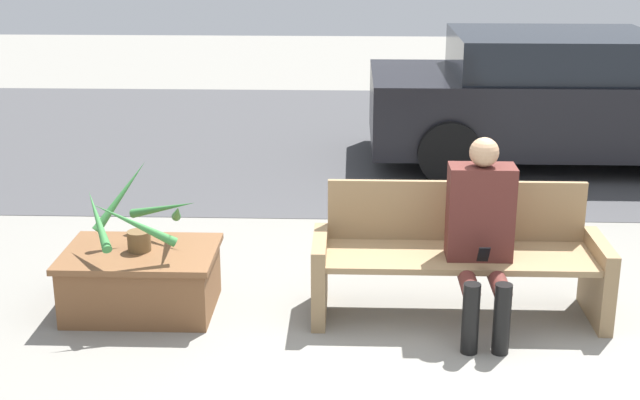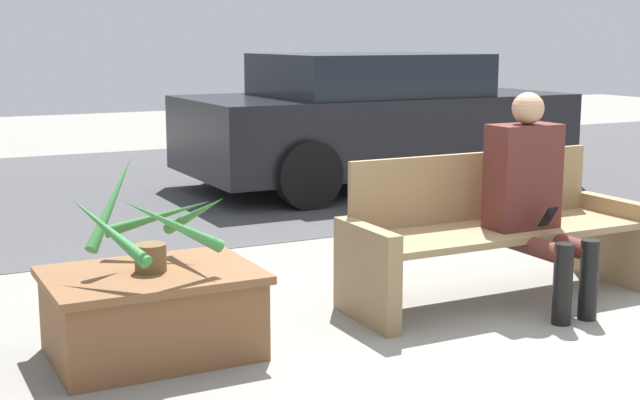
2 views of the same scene
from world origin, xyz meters
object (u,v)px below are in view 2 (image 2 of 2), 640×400
at_px(person_seated, 533,192).
at_px(potted_plant, 150,226).
at_px(planter_box, 152,310).
at_px(parked_car, 374,120).
at_px(bench, 493,232).

height_order(person_seated, potted_plant, person_seated).
bearing_deg(planter_box, parked_car, 47.89).
xyz_separation_m(person_seated, potted_plant, (-2.20, 0.17, -0.02)).
relative_size(planter_box, parked_car, 0.25).
xyz_separation_m(planter_box, potted_plant, (0.01, 0.01, 0.41)).
height_order(bench, potted_plant, potted_plant).
distance_m(person_seated, potted_plant, 2.21).
bearing_deg(planter_box, bench, 1.11).
relative_size(person_seated, planter_box, 1.22).
relative_size(potted_plant, parked_car, 0.19).
relative_size(person_seated, parked_car, 0.31).
xyz_separation_m(planter_box, parked_car, (3.56, 3.93, 0.46)).
bearing_deg(bench, potted_plant, -179.26).
bearing_deg(planter_box, potted_plant, 65.03).
height_order(person_seated, planter_box, person_seated).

